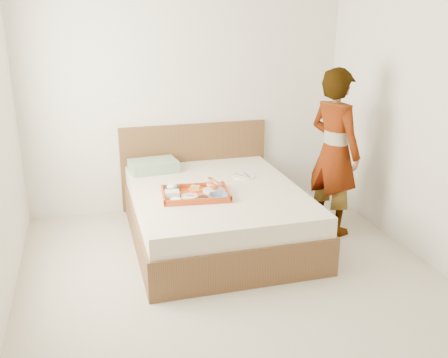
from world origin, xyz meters
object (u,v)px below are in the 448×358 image
object	(u,v)px
bed	(216,214)
dinner_plate	(244,176)
tray	(195,194)
person	(334,152)

from	to	relation	value
bed	dinner_plate	bearing A→B (deg)	34.72
tray	person	xyz separation A→B (m)	(1.42, 0.08, 0.27)
person	dinner_plate	bearing A→B (deg)	47.24
dinner_plate	person	xyz separation A→B (m)	(0.81, -0.34, 0.29)
person	bed	bearing A→B (deg)	65.83
bed	dinner_plate	distance (m)	0.52
tray	dinner_plate	world-z (taller)	tray
dinner_plate	bed	bearing A→B (deg)	-145.28
dinner_plate	person	world-z (taller)	person
bed	person	world-z (taller)	person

